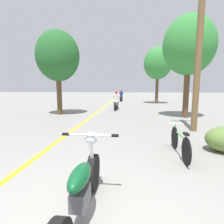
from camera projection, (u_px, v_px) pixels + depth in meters
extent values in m
cube|color=yellow|center=(102.00, 109.00, 14.30)|extent=(0.14, 48.00, 0.01)
cylinder|color=brown|center=(199.00, 43.00, 6.62)|extent=(0.24, 0.24, 6.87)
cylinder|color=#513A23|center=(186.00, 90.00, 10.05)|extent=(0.32, 0.32, 3.17)
ellipsoid|color=#337F38|center=(189.00, 45.00, 9.70)|extent=(2.86, 2.57, 3.29)
cylinder|color=#513A23|center=(157.00, 88.00, 18.90)|extent=(0.32, 0.32, 3.36)
ellipsoid|color=#337F38|center=(158.00, 63.00, 18.53)|extent=(2.95, 2.65, 3.39)
cylinder|color=#513A23|center=(59.00, 93.00, 11.26)|extent=(0.32, 0.32, 2.84)
ellipsoid|color=#235B28|center=(58.00, 56.00, 10.94)|extent=(2.73, 2.45, 3.14)
cylinder|color=black|center=(93.00, 172.00, 3.01)|extent=(0.12, 0.62, 0.62)
ellipsoid|color=#0C4723|center=(80.00, 176.00, 2.21)|extent=(0.24, 0.69, 0.23)
cube|color=#4C4C51|center=(80.00, 197.00, 2.25)|extent=(0.20, 0.36, 0.24)
cylinder|color=silver|center=(92.00, 154.00, 2.87)|extent=(0.06, 0.23, 0.73)
cylinder|color=silver|center=(90.00, 135.00, 2.73)|extent=(0.78, 0.04, 0.04)
cylinder|color=black|center=(66.00, 134.00, 2.77)|extent=(0.11, 0.05, 0.05)
cylinder|color=black|center=(115.00, 136.00, 2.69)|extent=(0.11, 0.05, 0.05)
sphere|color=silver|center=(91.00, 138.00, 2.83)|extent=(0.21, 0.21, 0.21)
cylinder|color=black|center=(117.00, 105.00, 14.57)|extent=(0.12, 0.65, 0.65)
cylinder|color=black|center=(115.00, 107.00, 13.06)|extent=(0.12, 0.65, 0.65)
cube|color=silver|center=(116.00, 103.00, 13.79)|extent=(0.20, 0.98, 0.28)
cylinder|color=silver|center=(117.00, 97.00, 14.37)|extent=(0.50, 0.03, 0.03)
cylinder|color=#38383D|center=(114.00, 106.00, 13.78)|extent=(0.11, 0.11, 0.65)
cylinder|color=#38383D|center=(118.00, 106.00, 13.75)|extent=(0.11, 0.11, 0.65)
cube|color=silver|center=(116.00, 98.00, 13.71)|extent=(0.34, 0.28, 0.62)
cylinder|color=silver|center=(114.00, 97.00, 13.88)|extent=(0.08, 0.49, 0.37)
cylinder|color=silver|center=(119.00, 97.00, 13.83)|extent=(0.08, 0.49, 0.37)
sphere|color=#B21919|center=(116.00, 92.00, 13.69)|extent=(0.22, 0.22, 0.22)
cylinder|color=black|center=(121.00, 98.00, 22.88)|extent=(0.12, 0.67, 0.67)
cylinder|color=black|center=(121.00, 99.00, 21.51)|extent=(0.12, 0.67, 0.67)
cube|color=maroon|center=(121.00, 97.00, 22.17)|extent=(0.20, 0.89, 0.28)
cylinder|color=silver|center=(121.00, 93.00, 22.69)|extent=(0.50, 0.03, 0.03)
cylinder|color=#38383D|center=(120.00, 99.00, 22.16)|extent=(0.11, 0.11, 0.65)
cylinder|color=#38383D|center=(122.00, 99.00, 22.13)|extent=(0.11, 0.11, 0.65)
cube|color=navy|center=(121.00, 94.00, 22.09)|extent=(0.34, 0.28, 0.59)
cylinder|color=navy|center=(120.00, 93.00, 22.26)|extent=(0.08, 0.46, 0.36)
cylinder|color=navy|center=(123.00, 93.00, 22.22)|extent=(0.08, 0.46, 0.36)
sphere|color=#B21919|center=(121.00, 91.00, 22.08)|extent=(0.21, 0.21, 0.21)
cylinder|color=black|center=(174.00, 138.00, 5.02)|extent=(0.04, 0.64, 0.64)
cylinder|color=black|center=(186.00, 151.00, 3.95)|extent=(0.04, 0.64, 0.64)
cylinder|color=#2D8C38|center=(180.00, 135.00, 4.46)|extent=(0.04, 0.87, 0.04)
cylinder|color=#2D8C38|center=(186.00, 142.00, 4.00)|extent=(0.03, 0.03, 0.38)
cube|color=black|center=(186.00, 134.00, 3.98)|extent=(0.10, 0.20, 0.05)
cylinder|color=#2D8C38|center=(175.00, 131.00, 4.95)|extent=(0.03, 0.03, 0.42)
cylinder|color=silver|center=(176.00, 124.00, 4.92)|extent=(0.44, 0.03, 0.03)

